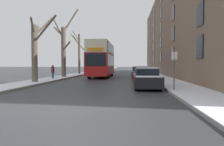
% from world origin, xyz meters
% --- Properties ---
extents(ground_plane, '(320.00, 320.00, 0.00)m').
position_xyz_m(ground_plane, '(0.00, 0.00, 0.00)').
color(ground_plane, '#303335').
extents(sidewalk_left, '(2.65, 130.00, 0.16)m').
position_xyz_m(sidewalk_left, '(-6.06, 53.00, 0.08)').
color(sidewalk_left, gray).
rests_on(sidewalk_left, ground).
extents(sidewalk_right, '(2.65, 130.00, 0.16)m').
position_xyz_m(sidewalk_right, '(6.06, 53.00, 0.08)').
color(sidewalk_right, gray).
rests_on(sidewalk_right, ground).
extents(terrace_facade_right, '(9.10, 54.26, 14.35)m').
position_xyz_m(terrace_facade_right, '(11.88, 26.89, 7.18)').
color(terrace_facade_right, '#7A604C').
rests_on(terrace_facade_right, ground).
extents(bare_tree_left_0, '(2.61, 3.05, 6.09)m').
position_xyz_m(bare_tree_left_0, '(-5.76, 10.65, 2.98)').
color(bare_tree_left_0, brown).
rests_on(bare_tree_left_0, ground).
extents(bare_tree_left_1, '(3.48, 2.14, 8.67)m').
position_xyz_m(bare_tree_left_1, '(-5.71, 18.64, 3.69)').
color(bare_tree_left_1, brown).
rests_on(bare_tree_left_1, ground).
extents(bare_tree_left_2, '(2.15, 3.16, 7.61)m').
position_xyz_m(bare_tree_left_2, '(-6.01, 28.02, 3.73)').
color(bare_tree_left_2, brown).
rests_on(bare_tree_left_2, ground).
extents(bare_tree_left_3, '(4.63, 1.55, 5.94)m').
position_xyz_m(bare_tree_left_3, '(-5.75, 35.71, 2.94)').
color(bare_tree_left_3, brown).
rests_on(bare_tree_left_3, ground).
extents(double_decker_bus, '(2.60, 11.07, 4.48)m').
position_xyz_m(double_decker_bus, '(-1.28, 21.30, 2.54)').
color(double_decker_bus, red).
rests_on(double_decker_bus, ground).
extents(parked_car_0, '(1.74, 4.45, 1.45)m').
position_xyz_m(parked_car_0, '(3.65, 7.40, 0.67)').
color(parked_car_0, black).
rests_on(parked_car_0, ground).
extents(parked_car_1, '(1.69, 4.16, 1.50)m').
position_xyz_m(parked_car_1, '(3.65, 13.48, 0.68)').
color(parked_car_1, maroon).
rests_on(parked_car_1, ground).
extents(parked_car_2, '(1.86, 3.93, 1.46)m').
position_xyz_m(parked_car_2, '(3.65, 19.12, 0.67)').
color(parked_car_2, navy).
rests_on(parked_car_2, ground).
extents(oncoming_van, '(1.91, 5.42, 2.37)m').
position_xyz_m(oncoming_van, '(-2.58, 36.00, 1.28)').
color(oncoming_van, '#333842').
rests_on(oncoming_van, ground).
extents(pedestrian_left_sidewalk, '(0.36, 0.36, 1.63)m').
position_xyz_m(pedestrian_left_sidewalk, '(-6.02, 15.61, 0.90)').
color(pedestrian_left_sidewalk, navy).
rests_on(pedestrian_left_sidewalk, ground).
extents(street_sign_post, '(0.32, 0.07, 2.41)m').
position_xyz_m(street_sign_post, '(5.03, 4.93, 1.39)').
color(street_sign_post, '#4C4F54').
rests_on(street_sign_post, ground).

